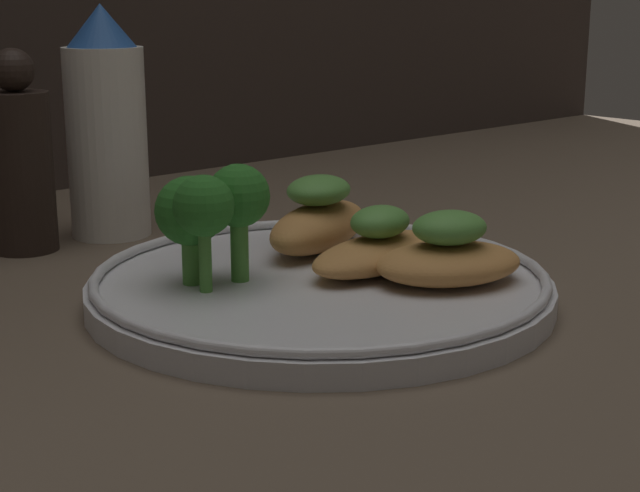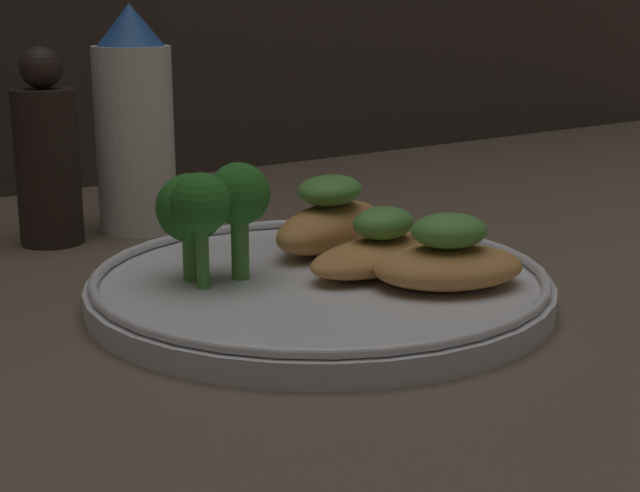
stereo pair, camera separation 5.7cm
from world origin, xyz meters
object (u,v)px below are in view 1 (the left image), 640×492
broccoli_bunch (209,208)px  sauce_bottle (106,127)px  plate (320,285)px  pepper_grinder (20,162)px

broccoli_bunch → sauce_bottle: bearing=76.1°
plate → sauce_bottle: 23.91cm
broccoli_bunch → sauce_bottle: sauce_bottle is taller
sauce_bottle → pepper_grinder: size_ratio=1.20×
pepper_grinder → broccoli_bunch: bearing=-83.9°
plate → broccoli_bunch: broccoli_bunch is taller
sauce_bottle → plate: bearing=-88.5°
plate → broccoli_bunch: (-5.44, 3.31, 4.97)cm
sauce_bottle → pepper_grinder: (-6.91, 0.00, -1.83)cm
broccoli_bunch → plate: bearing=-31.3°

